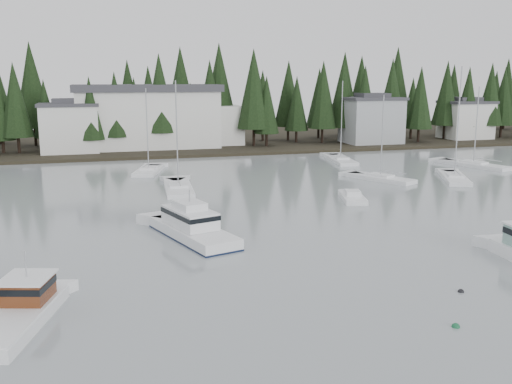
{
  "coord_description": "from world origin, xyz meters",
  "views": [
    {
      "loc": [
        -14.02,
        -19.44,
        12.61
      ],
      "look_at": [
        -0.39,
        28.85,
        2.5
      ],
      "focal_mm": 40.0,
      "sensor_mm": 36.0,
      "label": 1
    }
  ],
  "objects_px": {
    "house_east_b": "(466,119)",
    "cabin_cruiser_center": "(192,229)",
    "sailboat_4": "(454,179)",
    "runabout_1": "(353,199)",
    "sailboat_0": "(149,172)",
    "sailboat_7": "(473,166)",
    "house_west": "(70,127)",
    "sailboat_8": "(178,189)",
    "harbor_inn": "(160,117)",
    "lobster_boat_brown": "(18,314)",
    "sailboat_9": "(340,161)",
    "house_east_a": "(371,119)",
    "sailboat_5": "(380,180)"
  },
  "relations": [
    {
      "from": "sailboat_9",
      "to": "runabout_1",
      "type": "bearing_deg",
      "value": 167.72
    },
    {
      "from": "house_west",
      "to": "sailboat_5",
      "type": "relative_size",
      "value": 0.86
    },
    {
      "from": "house_west",
      "to": "lobster_boat_brown",
      "type": "bearing_deg",
      "value": -90.35
    },
    {
      "from": "sailboat_7",
      "to": "house_west",
      "type": "bearing_deg",
      "value": 44.26
    },
    {
      "from": "house_east_a",
      "to": "sailboat_4",
      "type": "height_order",
      "value": "sailboat_4"
    },
    {
      "from": "lobster_boat_brown",
      "to": "house_west",
      "type": "bearing_deg",
      "value": 15.94
    },
    {
      "from": "house_east_a",
      "to": "runabout_1",
      "type": "relative_size",
      "value": 1.74
    },
    {
      "from": "sailboat_7",
      "to": "sailboat_9",
      "type": "bearing_deg",
      "value": 40.17
    },
    {
      "from": "sailboat_8",
      "to": "sailboat_9",
      "type": "distance_m",
      "value": 31.37
    },
    {
      "from": "harbor_inn",
      "to": "sailboat_0",
      "type": "bearing_deg",
      "value": -100.01
    },
    {
      "from": "sailboat_0",
      "to": "sailboat_9",
      "type": "height_order",
      "value": "sailboat_9"
    },
    {
      "from": "lobster_boat_brown",
      "to": "cabin_cruiser_center",
      "type": "distance_m",
      "value": 17.79
    },
    {
      "from": "house_east_a",
      "to": "house_east_b",
      "type": "height_order",
      "value": "house_east_a"
    },
    {
      "from": "sailboat_5",
      "to": "sailboat_7",
      "type": "bearing_deg",
      "value": -97.24
    },
    {
      "from": "house_east_b",
      "to": "cabin_cruiser_center",
      "type": "xyz_separation_m",
      "value": [
        -64.96,
        -55.6,
        -3.73
      ]
    },
    {
      "from": "sailboat_4",
      "to": "runabout_1",
      "type": "xyz_separation_m",
      "value": [
        -17.5,
        -7.6,
        0.05
      ]
    },
    {
      "from": "cabin_cruiser_center",
      "to": "sailboat_9",
      "type": "bearing_deg",
      "value": -55.8
    },
    {
      "from": "lobster_boat_brown",
      "to": "sailboat_8",
      "type": "relative_size",
      "value": 0.67
    },
    {
      "from": "sailboat_7",
      "to": "runabout_1",
      "type": "distance_m",
      "value": 31.36
    },
    {
      "from": "house_east_a",
      "to": "harbor_inn",
      "type": "bearing_deg",
      "value": 173.64
    },
    {
      "from": "house_west",
      "to": "house_east_a",
      "type": "relative_size",
      "value": 0.9
    },
    {
      "from": "cabin_cruiser_center",
      "to": "harbor_inn",
      "type": "bearing_deg",
      "value": -20.89
    },
    {
      "from": "house_west",
      "to": "sailboat_0",
      "type": "distance_m",
      "value": 24.34
    },
    {
      "from": "sailboat_4",
      "to": "runabout_1",
      "type": "relative_size",
      "value": 2.38
    },
    {
      "from": "house_west",
      "to": "harbor_inn",
      "type": "distance_m",
      "value": 15.45
    },
    {
      "from": "lobster_boat_brown",
      "to": "sailboat_0",
      "type": "bearing_deg",
      "value": 2.96
    },
    {
      "from": "house_west",
      "to": "cabin_cruiser_center",
      "type": "height_order",
      "value": "house_west"
    },
    {
      "from": "house_east_b",
      "to": "runabout_1",
      "type": "relative_size",
      "value": 1.57
    },
    {
      "from": "sailboat_5",
      "to": "sailboat_0",
      "type": "bearing_deg",
      "value": 36.4
    },
    {
      "from": "lobster_boat_brown",
      "to": "sailboat_4",
      "type": "height_order",
      "value": "sailboat_4"
    },
    {
      "from": "sailboat_0",
      "to": "runabout_1",
      "type": "distance_m",
      "value": 30.27
    },
    {
      "from": "sailboat_4",
      "to": "sailboat_9",
      "type": "height_order",
      "value": "sailboat_4"
    },
    {
      "from": "lobster_boat_brown",
      "to": "sailboat_9",
      "type": "xyz_separation_m",
      "value": [
        40.34,
        49.43,
        -0.4
      ]
    },
    {
      "from": "cabin_cruiser_center",
      "to": "house_west",
      "type": "bearing_deg",
      "value": -5.51
    },
    {
      "from": "harbor_inn",
      "to": "sailboat_8",
      "type": "height_order",
      "value": "sailboat_8"
    },
    {
      "from": "house_east_a",
      "to": "runabout_1",
      "type": "height_order",
      "value": "house_east_a"
    },
    {
      "from": "sailboat_4",
      "to": "house_west",
      "type": "bearing_deg",
      "value": 76.8
    },
    {
      "from": "harbor_inn",
      "to": "sailboat_5",
      "type": "xyz_separation_m",
      "value": [
        22.97,
        -38.52,
        -5.72
      ]
    },
    {
      "from": "house_east_a",
      "to": "sailboat_9",
      "type": "bearing_deg",
      "value": -128.4
    },
    {
      "from": "house_west",
      "to": "sailboat_9",
      "type": "bearing_deg",
      "value": -25.18
    },
    {
      "from": "house_west",
      "to": "sailboat_8",
      "type": "height_order",
      "value": "sailboat_8"
    },
    {
      "from": "cabin_cruiser_center",
      "to": "sailboat_4",
      "type": "relative_size",
      "value": 0.75
    },
    {
      "from": "sailboat_4",
      "to": "runabout_1",
      "type": "bearing_deg",
      "value": 138.73
    },
    {
      "from": "cabin_cruiser_center",
      "to": "sailboat_0",
      "type": "relative_size",
      "value": 0.93
    },
    {
      "from": "cabin_cruiser_center",
      "to": "sailboat_7",
      "type": "distance_m",
      "value": 52.21
    },
    {
      "from": "house_east_b",
      "to": "cabin_cruiser_center",
      "type": "relative_size",
      "value": 0.88
    },
    {
      "from": "lobster_boat_brown",
      "to": "runabout_1",
      "type": "xyz_separation_m",
      "value": [
        30.01,
        23.18,
        -0.33
      ]
    },
    {
      "from": "harbor_inn",
      "to": "sailboat_0",
      "type": "distance_m",
      "value": 25.75
    },
    {
      "from": "house_east_b",
      "to": "runabout_1",
      "type": "xyz_separation_m",
      "value": [
        -46.41,
        -46.02,
        -4.27
      ]
    },
    {
      "from": "house_east_a",
      "to": "sailboat_8",
      "type": "xyz_separation_m",
      "value": [
        -41.2,
        -33.53,
        -4.85
      ]
    }
  ]
}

